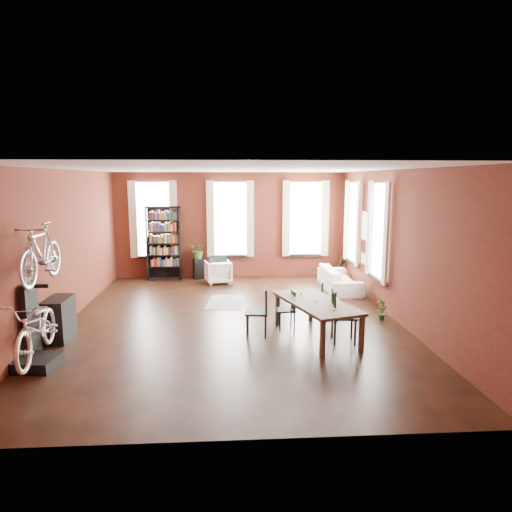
{
  "coord_description": "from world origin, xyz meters",
  "views": [
    {
      "loc": [
        -0.1,
        -9.38,
        3.01
      ],
      "look_at": [
        0.53,
        0.6,
        1.31
      ],
      "focal_mm": 32.0,
      "sensor_mm": 36.0,
      "label": 1
    }
  ],
  "objects": [
    {
      "name": "plant_by_sofa",
      "position": [
        3.35,
        4.08,
        0.16
      ],
      "size": [
        0.47,
        0.77,
        0.33
      ],
      "primitive_type": "imported",
      "rotation": [
        0.0,
        0.0,
        0.1
      ],
      "color": "#275622",
      "rests_on": "ground"
    },
    {
      "name": "dining_chair_c",
      "position": [
        2.04,
        -1.35,
        0.49
      ],
      "size": [
        0.49,
        0.49,
        0.98
      ],
      "primitive_type": "cube",
      "rotation": [
        0.0,
        0.0,
        1.48
      ],
      "color": "black",
      "rests_on": "ground"
    },
    {
      "name": "cream_sofa",
      "position": [
        2.95,
        2.6,
        0.41
      ],
      "size": [
        0.61,
        2.08,
        0.81
      ],
      "primitive_type": "imported",
      "rotation": [
        0.0,
        0.0,
        1.57
      ],
      "color": "beige",
      "rests_on": "ground"
    },
    {
      "name": "room",
      "position": [
        0.25,
        0.62,
        2.14
      ],
      "size": [
        9.0,
        9.04,
        3.22
      ],
      "color": "black",
      "rests_on": "ground"
    },
    {
      "name": "dining_table",
      "position": [
        1.58,
        -1.07,
        0.35
      ],
      "size": [
        1.5,
        2.23,
        0.7
      ],
      "primitive_type": "cube",
      "rotation": [
        0.0,
        0.0,
        0.31
      ],
      "color": "brown",
      "rests_on": "ground"
    },
    {
      "name": "plant_on_stand",
      "position": [
        -0.97,
        4.27,
        0.82
      ],
      "size": [
        0.66,
        0.7,
        0.44
      ],
      "primitive_type": "imported",
      "rotation": [
        0.0,
        0.0,
        -0.32
      ],
      "color": "#385F26",
      "rests_on": "plant_stand"
    },
    {
      "name": "bike_wall_rack",
      "position": [
        -3.4,
        -1.8,
        0.65
      ],
      "size": [
        0.16,
        0.6,
        1.3
      ],
      "primitive_type": "cube",
      "color": "black",
      "rests_on": "ground"
    },
    {
      "name": "plant_stand",
      "position": [
        -0.98,
        4.3,
        0.3
      ],
      "size": [
        0.38,
        0.38,
        0.6
      ],
      "primitive_type": "cube",
      "rotation": [
        0.0,
        0.0,
        0.29
      ],
      "color": "black",
      "rests_on": "ground"
    },
    {
      "name": "dining_chair_d",
      "position": [
        2.09,
        0.02,
        0.42
      ],
      "size": [
        0.44,
        0.44,
        0.83
      ],
      "primitive_type": "cube",
      "rotation": [
        0.0,
        0.0,
        1.4
      ],
      "color": "#1B3C3C",
      "rests_on": "ground"
    },
    {
      "name": "bike_trainer",
      "position": [
        -3.18,
        -2.24,
        0.09
      ],
      "size": [
        0.69,
        0.69,
        0.18
      ],
      "primitive_type": "cube",
      "rotation": [
        0.0,
        0.0,
        -0.12
      ],
      "color": "black",
      "rests_on": "ground"
    },
    {
      "name": "bicycle_hung",
      "position": [
        -3.15,
        -1.8,
        2.13
      ],
      "size": [
        0.47,
        1.0,
        1.66
      ],
      "primitive_type": "imported",
      "color": "#A5A8AD",
      "rests_on": "bike_wall_rack"
    },
    {
      "name": "dining_chair_a",
      "position": [
        0.45,
        -0.92,
        0.47
      ],
      "size": [
        0.48,
        0.48,
        0.94
      ],
      "primitive_type": "cube",
      "rotation": [
        0.0,
        0.0,
        -1.67
      ],
      "color": "#183336",
      "rests_on": "ground"
    },
    {
      "name": "white_armchair",
      "position": [
        -0.38,
        3.65,
        0.36
      ],
      "size": [
        0.82,
        0.79,
        0.72
      ],
      "primitive_type": "imported",
      "rotation": [
        0.0,
        0.0,
        3.35
      ],
      "color": "white",
      "rests_on": "ground"
    },
    {
      "name": "console_table",
      "position": [
        -3.28,
        -0.9,
        0.4
      ],
      "size": [
        0.4,
        0.8,
        0.8
      ],
      "primitive_type": "cube",
      "color": "black",
      "rests_on": "ground"
    },
    {
      "name": "bicycle_floor",
      "position": [
        -3.13,
        -2.23,
        1.11
      ],
      "size": [
        0.73,
        1.03,
        1.86
      ],
      "primitive_type": "imported",
      "rotation": [
        0.0,
        0.0,
        0.09
      ],
      "color": "silver",
      "rests_on": "bike_trainer"
    },
    {
      "name": "bookshelf",
      "position": [
        -2.0,
        4.3,
        1.1
      ],
      "size": [
        1.0,
        0.32,
        2.2
      ],
      "primitive_type": "cube",
      "color": "black",
      "rests_on": "ground"
    },
    {
      "name": "striped_rug",
      "position": [
        -0.15,
        1.53,
        0.01
      ],
      "size": [
        1.01,
        1.47,
        0.01
      ],
      "primitive_type": "cube",
      "rotation": [
        0.0,
        0.0,
        -0.11
      ],
      "color": "black",
      "rests_on": "ground"
    },
    {
      "name": "dining_chair_b",
      "position": [
        1.06,
        -0.54,
        0.39
      ],
      "size": [
        0.39,
        0.39,
        0.79
      ],
      "primitive_type": "cube",
      "rotation": [
        0.0,
        0.0,
        -1.49
      ],
      "color": "black",
      "rests_on": "ground"
    },
    {
      "name": "plant_small",
      "position": [
        3.2,
        -0.11,
        0.08
      ],
      "size": [
        0.49,
        0.52,
        0.17
      ],
      "primitive_type": "imported",
      "rotation": [
        0.0,
        0.0,
        0.68
      ],
      "color": "#2F6327",
      "rests_on": "ground"
    }
  ]
}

